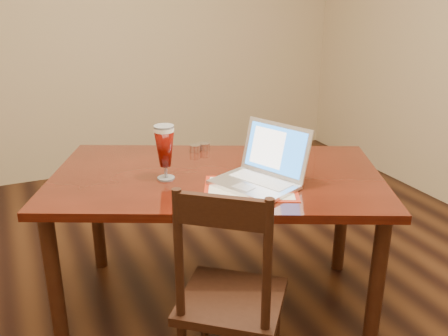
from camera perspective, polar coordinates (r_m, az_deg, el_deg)
name	(u,v)px	position (r m, az deg, el deg)	size (l,w,h in m)	color
dining_table	(217,190)	(2.44, -0.79, -2.51)	(1.81, 1.48, 1.01)	#461309
dining_chair	(230,299)	(2.03, 0.66, -14.70)	(0.55, 0.55, 0.95)	black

